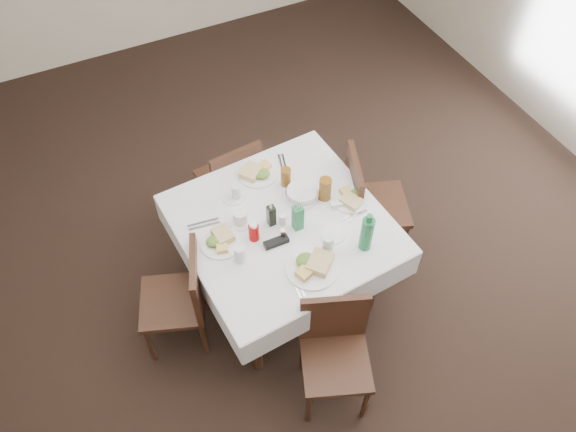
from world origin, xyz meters
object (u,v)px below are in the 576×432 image
at_px(water_n, 236,192).
at_px(water_s, 328,244).
at_px(bread_basket, 302,194).
at_px(coffee_mug, 240,218).
at_px(chair_west, 184,295).
at_px(green_bottle, 367,233).
at_px(oil_cruet_dark, 271,215).
at_px(chair_east, 366,200).
at_px(water_e, 325,189).
at_px(water_w, 240,254).
at_px(dining_table, 283,231).
at_px(chair_south, 335,345).
at_px(chair_north, 233,178).
at_px(oil_cruet_green, 298,217).
at_px(ketchup_bottle, 254,232).

bearing_deg(water_n, water_s, -62.72).
distance_m(bread_basket, coffee_mug, 0.44).
bearing_deg(chair_west, green_bottle, -17.45).
distance_m(oil_cruet_dark, green_bottle, 0.59).
bearing_deg(water_n, green_bottle, -52.36).
bearing_deg(water_n, chair_east, -14.40).
height_order(water_s, coffee_mug, water_s).
xyz_separation_m(water_s, bread_basket, (0.05, 0.44, -0.03)).
xyz_separation_m(chair_east, oil_cruet_dark, (-0.76, -0.07, 0.33)).
xyz_separation_m(water_e, water_w, (-0.68, -0.21, -0.01)).
bearing_deg(dining_table, water_s, -64.57).
relative_size(chair_south, chair_west, 0.99).
height_order(water_w, oil_cruet_dark, oil_cruet_dark).
relative_size(water_w, coffee_mug, 0.89).
relative_size(chair_east, oil_cruet_dark, 4.60).
distance_m(chair_south, oil_cruet_dark, 0.86).
relative_size(water_n, bread_basket, 0.52).
xyz_separation_m(chair_north, oil_cruet_green, (0.12, -0.81, 0.39)).
height_order(chair_north, ketchup_bottle, ketchup_bottle).
bearing_deg(water_s, chair_north, 101.05).
xyz_separation_m(chair_north, water_e, (0.39, -0.66, 0.36)).
height_order(water_w, ketchup_bottle, ketchup_bottle).
distance_m(dining_table, bread_basket, 0.27).
distance_m(water_e, green_bottle, 0.46).
height_order(chair_east, water_e, water_e).
distance_m(water_w, oil_cruet_green, 0.42).
distance_m(oil_cruet_green, coffee_mug, 0.36).
bearing_deg(oil_cruet_dark, chair_west, -173.81).
bearing_deg(chair_west, chair_north, 50.00).
relative_size(dining_table, oil_cruet_green, 5.49).
distance_m(chair_north, bread_basket, 0.73).
distance_m(bread_basket, oil_cruet_dark, 0.29).
height_order(chair_south, water_w, water_w).
xyz_separation_m(chair_east, bread_basket, (-0.49, 0.04, 0.28)).
height_order(chair_south, chair_east, chair_east).
xyz_separation_m(water_w, oil_cruet_dark, (0.28, 0.17, 0.02)).
bearing_deg(oil_cruet_green, bread_basket, 56.62).
relative_size(oil_cruet_green, ketchup_bottle, 1.71).
bearing_deg(chair_west, water_e, 6.32).
bearing_deg(oil_cruet_green, water_n, 121.93).
bearing_deg(chair_south, water_e, 66.07).
bearing_deg(chair_south, ketchup_bottle, 103.79).
distance_m(dining_table, chair_east, 0.72).
xyz_separation_m(dining_table, coffee_mug, (-0.23, 0.12, 0.13)).
height_order(chair_west, water_n, water_n).
xyz_separation_m(water_e, coffee_mug, (-0.57, 0.04, -0.03)).
bearing_deg(water_w, chair_south, -62.79).
relative_size(dining_table, green_bottle, 4.48).
xyz_separation_m(chair_east, coffee_mug, (-0.93, 0.02, 0.29)).
bearing_deg(water_e, oil_cruet_green, -151.79).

